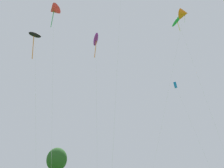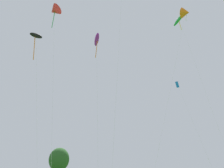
# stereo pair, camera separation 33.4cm
# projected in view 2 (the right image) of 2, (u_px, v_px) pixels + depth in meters

# --- Properties ---
(kite_flying_0) EXTENTS (5.84, 8.67, 21.41)m
(kite_flying_0) POSITION_uv_depth(u_px,v_px,m) (177.00, 85.00, 47.90)
(kite_flying_0) COLOR silver
(kite_flying_0) RESTS_ON ground
(kite_flying_1) EXTENTS (4.94, 6.36, 24.88)m
(kite_flying_1) POSITION_uv_depth(u_px,v_px,m) (97.00, 40.00, 38.04)
(kite_flying_1) COLOR silver
(kite_flying_1) RESTS_ON ground
(kite_flying_2) EXTENTS (10.61, 3.90, 35.58)m
(kite_flying_2) POSITION_uv_depth(u_px,v_px,m) (185.00, 13.00, 46.56)
(kite_flying_2) COLOR silver
(kite_flying_2) RESTS_ON ground
(kite_flying_5) EXTENTS (6.97, 3.12, 35.72)m
(kite_flying_5) POSITION_uv_depth(u_px,v_px,m) (179.00, 19.00, 49.23)
(kite_flying_5) COLOR silver
(kite_flying_5) RESTS_ON ground
(kite_flying_6) EXTENTS (5.48, 2.60, 23.33)m
(kite_flying_6) POSITION_uv_depth(u_px,v_px,m) (36.00, 36.00, 34.56)
(kite_flying_6) COLOR silver
(kite_flying_6) RESTS_ON ground
(kite_flying_7) EXTENTS (9.55, 7.73, 28.27)m
(kite_flying_7) POSITION_uv_depth(u_px,v_px,m) (54.00, 11.00, 35.97)
(kite_flying_7) COLOR silver
(kite_flying_7) RESTS_ON ground
(park_tree_0) EXTENTS (4.31, 4.31, 7.90)m
(park_tree_0) POSITION_uv_depth(u_px,v_px,m) (59.00, 160.00, 46.92)
(park_tree_0) COLOR brown
(park_tree_0) RESTS_ON ground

